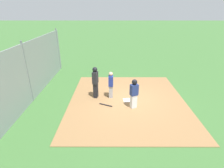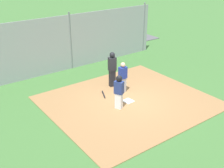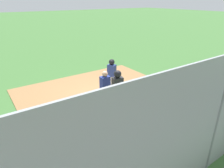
{
  "view_description": "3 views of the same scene",
  "coord_description": "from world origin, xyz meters",
  "views": [
    {
      "loc": [
        8.69,
        -0.84,
        4.81
      ],
      "look_at": [
        0.01,
        -0.86,
        1.04
      ],
      "focal_mm": 28.1,
      "sensor_mm": 36.0,
      "label": 1
    },
    {
      "loc": [
        7.57,
        8.99,
        6.29
      ],
      "look_at": [
        0.48,
        -0.63,
        0.81
      ],
      "focal_mm": 45.64,
      "sensor_mm": 36.0,
      "label": 2
    },
    {
      "loc": [
        -4.45,
        -7.32,
        4.25
      ],
      "look_at": [
        0.35,
        -0.35,
        0.64
      ],
      "focal_mm": 32.33,
      "sensor_mm": 36.0,
      "label": 3
    }
  ],
  "objects": [
    {
      "name": "ground_plane",
      "position": [
        0.0,
        0.0,
        0.0
      ],
      "size": [
        140.0,
        140.0,
        0.0
      ],
      "primitive_type": "plane",
      "color": "#3D6B33"
    },
    {
      "name": "umpire",
      "position": [
        -0.4,
        -1.8,
        1.01
      ],
      "size": [
        0.43,
        0.33,
        1.83
      ],
      "rotation": [
        0.0,
        0.0,
        1.36
      ],
      "color": "black",
      "rests_on": "dirt_infield"
    },
    {
      "name": "runner",
      "position": [
        0.75,
        0.25,
        0.92
      ],
      "size": [
        0.4,
        0.45,
        1.57
      ],
      "rotation": [
        0.0,
        0.0,
        3.59
      ],
      "color": "silver",
      "rests_on": "dirt_infield"
    },
    {
      "name": "baseball_bat",
      "position": [
        0.57,
        -1.2,
        0.06
      ],
      "size": [
        0.36,
        0.7,
        0.06
      ],
      "primitive_type": "cylinder",
      "rotation": [
        0.0,
        1.57,
        1.14
      ],
      "color": "black",
      "rests_on": "dirt_infield"
    },
    {
      "name": "home_plate",
      "position": [
        0.0,
        0.0,
        0.04
      ],
      "size": [
        0.48,
        0.48,
        0.02
      ],
      "primitive_type": "cube",
      "rotation": [
        0.0,
        0.0,
        0.09
      ],
      "color": "white",
      "rests_on": "dirt_infield"
    },
    {
      "name": "backstop_fence",
      "position": [
        0.0,
        -5.34,
        1.6
      ],
      "size": [
        12.0,
        0.1,
        3.35
      ],
      "color": "#93999E",
      "rests_on": "ground_plane"
    },
    {
      "name": "dirt_infield",
      "position": [
        0.0,
        0.0,
        0.01
      ],
      "size": [
        7.2,
        6.4,
        0.03
      ],
      "primitive_type": "cube",
      "color": "olive",
      "rests_on": "ground_plane"
    },
    {
      "name": "catcher",
      "position": [
        -0.39,
        -0.93,
        0.83
      ],
      "size": [
        0.38,
        0.26,
        1.55
      ],
      "rotation": [
        0.0,
        0.0,
        1.57
      ],
      "color": "#9E9EA3",
      "rests_on": "dirt_infield"
    }
  ]
}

